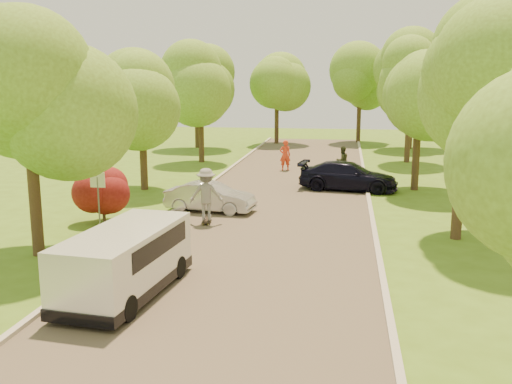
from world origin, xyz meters
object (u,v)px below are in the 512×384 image
Objects in this scene: silver_sedan at (210,197)px; person_olive at (342,161)px; dark_sedan at (348,176)px; minivan at (126,260)px; street_sign at (98,189)px; skateboarder at (206,194)px; longboard at (207,220)px; person_striped at (285,155)px.

person_olive is (5.35, 10.41, 0.21)m from silver_sedan.
dark_sedan is 4.75m from person_olive.
street_sign is at bearing 125.70° from minivan.
person_olive is at bearing 58.81° from street_sign.
minivan is 9.49m from silver_sedan.
dark_sedan is at bearing 75.51° from minivan.
skateboarder is at bearing -162.90° from silver_sedan.
person_striped is at bearing -102.64° from longboard.
minivan is 4.53× the size of longboard.
silver_sedan is at bearing 96.34° from minivan.
dark_sedan is 2.96× the size of person_olive.
street_sign is at bearing 26.02° from person_olive.
person_striped reaches higher than silver_sedan.
minivan is 20.58m from person_olive.
street_sign is 12.98m from dark_sedan.
longboard is at bearing -81.91° from skateboarder.
person_striped is at bearing 71.38° from street_sign.
silver_sedan is at bearing 49.31° from street_sign.
street_sign reaches higher than dark_sedan.
minivan is 7.53m from skateboarder.
person_striped reaches higher than person_olive.
person_striped is at bearing -1.97° from silver_sedan.
dark_sedan is 9.34m from longboard.
street_sign is 1.32× the size of person_olive.
silver_sedan is (-0.09, 9.48, -0.29)m from minivan.
street_sign is 16.55m from person_olive.
street_sign is 1.09× the size of skateboarder.
street_sign reaches higher than person_striped.
person_striped is at bearing -50.01° from person_olive.
street_sign reaches higher than longboard.
street_sign reaches higher than person_olive.
longboard is 13.55m from person_striped.
person_olive is at bearing -19.72° from silver_sedan.
minivan is at bearing -171.98° from silver_sedan.
silver_sedan is 2.05m from longboard.
minivan reaches higher than dark_sedan.
skateboarder is at bearing 98.09° from longboard.
person_striped is at bearing -102.64° from skateboarder.
dark_sedan is at bearing 61.32° from person_olive.
skateboarder reaches higher than dark_sedan.
minivan is 16.16m from dark_sedan.
person_olive is at bearing 11.96° from dark_sedan.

